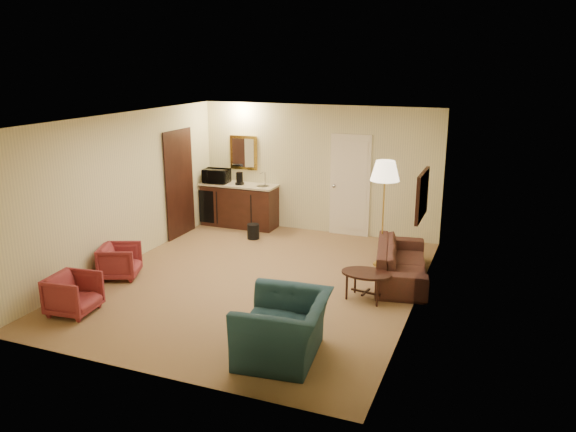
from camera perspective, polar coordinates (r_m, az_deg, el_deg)
name	(u,v)px	position (r m, az deg, el deg)	size (l,w,h in m)	color
ground	(257,281)	(9.14, -3.12, -6.59)	(6.00, 6.00, 0.00)	#966D4C
room_walls	(270,168)	(9.37, -1.86, 4.94)	(5.02, 6.01, 2.61)	beige
wetbar_cabinet	(240,205)	(12.01, -4.94, 1.12)	(1.64, 0.58, 0.92)	#381A11
sofa	(402,256)	(9.27, 11.49, -4.00)	(1.99, 0.58, 0.78)	black
teal_armchair	(283,318)	(6.73, -0.47, -10.34)	(1.15, 0.75, 1.00)	#1C3C48
rose_chair_near	(120,260)	(9.56, -16.71, -4.27)	(0.59, 0.56, 0.61)	maroon
rose_chair_far	(73,292)	(8.46, -20.98, -7.24)	(0.61, 0.57, 0.63)	maroon
coffee_table	(366,286)	(8.45, 7.92, -7.03)	(0.75, 0.50, 0.43)	black
floor_lamp	(383,214)	(9.65, 9.64, 0.21)	(0.49, 0.49, 1.85)	gold
waste_bin	(253,231)	(11.20, -3.55, -1.58)	(0.24, 0.24, 0.30)	black
microwave	(216,174)	(12.04, -7.29, 4.22)	(0.54, 0.30, 0.36)	black
coffee_maker	(240,178)	(11.80, -4.95, 3.82)	(0.14, 0.14, 0.27)	black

